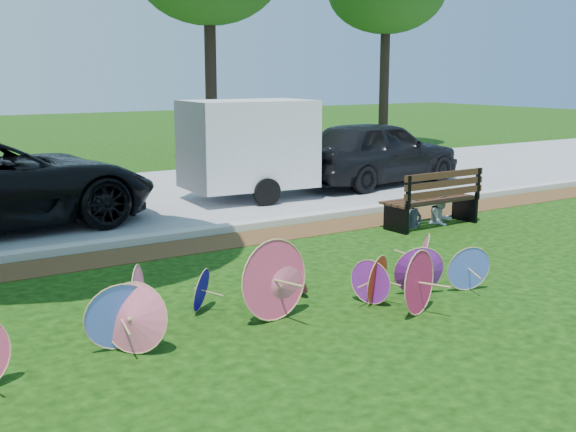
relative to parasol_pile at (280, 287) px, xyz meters
name	(u,v)px	position (x,y,z in m)	size (l,w,h in m)	color
ground	(349,330)	(0.44, -0.74, -0.38)	(90.00, 90.00, 0.00)	black
mulch_strip	(178,248)	(0.44, 3.76, -0.37)	(90.00, 1.00, 0.01)	#472D16
curb	(161,237)	(0.44, 4.46, -0.32)	(90.00, 0.30, 0.12)	#B7B5AD
street	(85,203)	(0.44, 8.61, -0.37)	(90.00, 8.00, 0.01)	gray
parasol_pile	(280,287)	(0.00, 0.00, 0.00)	(6.69, 2.01, 0.96)	purple
dark_pickup	(376,152)	(7.52, 7.28, 0.45)	(1.95, 4.85, 1.65)	black
cargo_trailer	(249,144)	(3.70, 7.09, 0.88)	(2.73, 1.73, 2.51)	silver
park_bench	(430,198)	(5.11, 2.84, 0.14)	(1.99, 0.76, 1.04)	black
person_left	(414,198)	(4.76, 2.89, 0.17)	(0.40, 0.26, 1.09)	#3E4355
person_right	(442,192)	(5.46, 2.89, 0.22)	(0.58, 0.45, 1.20)	silver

